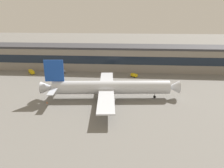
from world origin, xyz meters
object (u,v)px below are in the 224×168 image
at_px(follow_me_car, 62,71).
at_px(baggage_tug, 134,75).
at_px(belt_loader, 31,72).
at_px(airliner, 109,87).
at_px(traffic_cone_0, 47,103).

xyz_separation_m(follow_me_car, baggage_tug, (42.74, -4.35, -0.00)).
relative_size(belt_loader, follow_me_car, 1.31).
height_order(airliner, follow_me_car, airliner).
bearing_deg(follow_me_car, airliner, -49.60).
bearing_deg(traffic_cone_0, baggage_tug, 49.00).
relative_size(belt_loader, traffic_cone_0, 9.14).
bearing_deg(airliner, belt_loader, 144.63).
distance_m(follow_me_car, traffic_cone_0, 45.44).
height_order(follow_me_car, baggage_tug, same).
bearing_deg(belt_loader, airliner, -35.37).
distance_m(follow_me_car, baggage_tug, 42.96).
bearing_deg(belt_loader, follow_me_car, 6.78).
xyz_separation_m(airliner, follow_me_car, (-31.77, 37.33, -3.74)).
bearing_deg(traffic_cone_0, follow_me_car, 99.60).
height_order(belt_loader, baggage_tug, belt_loader).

